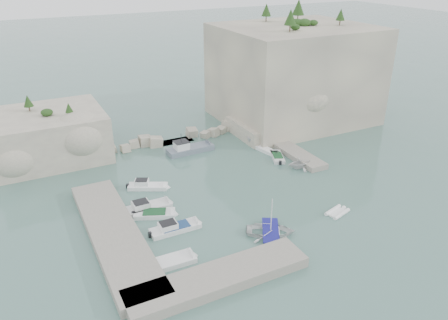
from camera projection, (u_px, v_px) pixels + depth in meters
name	position (u px, v px, depth m)	size (l,w,h in m)	color
ground	(245.00, 199.00, 55.61)	(400.00, 400.00, 0.00)	slate
cliff_east	(294.00, 74.00, 79.99)	(26.00, 22.00, 17.00)	beige
cliff_terrace	(260.00, 128.00, 74.94)	(8.00, 10.00, 2.50)	beige
outcrop_west	(50.00, 135.00, 66.07)	(16.00, 14.00, 7.00)	beige
quay_west	(114.00, 235.00, 47.59)	(5.00, 24.00, 1.10)	#9E9689
quay_south	(219.00, 278.00, 41.19)	(18.00, 4.00, 1.10)	#9E9689
ledge_east	(288.00, 149.00, 69.05)	(3.00, 16.00, 0.80)	#9E9689
breakwater	(175.00, 137.00, 72.65)	(28.00, 3.00, 1.40)	beige
motorboat_a	(148.00, 188.00, 58.17)	(5.68, 1.69, 1.40)	white
motorboat_b	(148.00, 209.00, 53.39)	(6.29, 2.06, 1.40)	silver
motorboat_c	(155.00, 216.00, 52.05)	(5.30, 1.93, 0.70)	white
motorboat_d	(176.00, 230.00, 49.28)	(6.32, 1.88, 1.40)	white
motorboat_e	(173.00, 263.00, 44.02)	(4.98, 2.04, 0.70)	white
rowboat	(270.00, 234.00, 48.65)	(3.86, 5.41, 1.12)	white
inflatable_dinghy	(337.00, 213.00, 52.53)	(3.22, 1.56, 0.44)	white
tender_east_a	(299.00, 168.00, 63.78)	(3.10, 3.59, 1.89)	silver
tender_east_b	(277.00, 159.00, 66.68)	(4.70, 1.60, 0.70)	silver
tender_east_c	(267.00, 152.00, 68.89)	(4.29, 1.39, 0.70)	white
tender_east_d	(262.00, 145.00, 71.40)	(1.91, 5.08, 1.96)	white
work_boat	(190.00, 152.00, 69.01)	(8.17, 2.41, 2.20)	slate
rowboat_mast	(272.00, 214.00, 47.52)	(0.10, 0.10, 4.20)	white
vegetation	(268.00, 21.00, 74.99)	(53.48, 13.88, 13.40)	#1E4219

